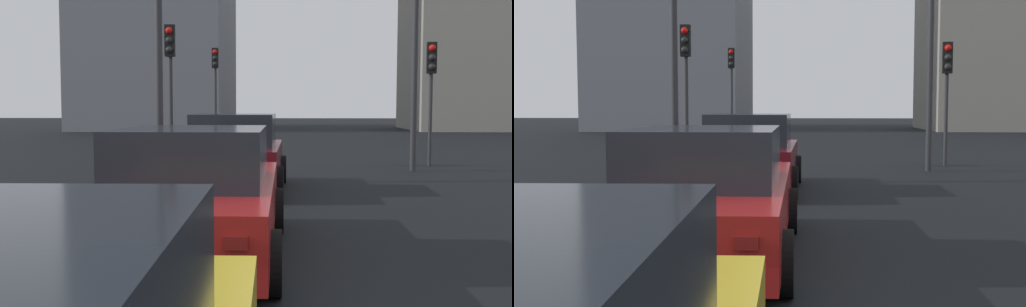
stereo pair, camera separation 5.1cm
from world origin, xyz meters
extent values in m
cube|color=#510F16|center=(8.22, 1.47, 0.61)|extent=(4.13, 1.96, 0.70)
cube|color=#1E232B|center=(8.02, 1.48, 1.29)|extent=(1.87, 1.69, 0.65)
cylinder|color=black|center=(9.47, 0.51, 0.32)|extent=(0.64, 0.23, 0.64)
cylinder|color=black|center=(9.51, 2.39, 0.32)|extent=(0.64, 0.23, 0.64)
cylinder|color=black|center=(6.93, 0.56, 0.32)|extent=(0.64, 0.23, 0.64)
cylinder|color=black|center=(6.97, 2.44, 0.32)|extent=(0.64, 0.23, 0.64)
cube|color=red|center=(6.15, 0.84, 0.74)|extent=(0.03, 0.20, 0.11)
cube|color=red|center=(6.18, 2.19, 0.74)|extent=(0.03, 0.20, 0.11)
cube|color=maroon|center=(2.28, 1.47, 0.59)|extent=(4.76, 1.84, 0.66)
cube|color=#1E232B|center=(2.04, 1.47, 1.23)|extent=(2.14, 1.61, 0.62)
cylinder|color=black|center=(3.75, 0.55, 0.32)|extent=(0.64, 0.22, 0.64)
cylinder|color=black|center=(3.75, 2.38, 0.32)|extent=(0.64, 0.22, 0.64)
cylinder|color=black|center=(0.80, 0.56, 0.32)|extent=(0.64, 0.22, 0.64)
cylinder|color=black|center=(0.80, 2.39, 0.32)|extent=(0.64, 0.22, 0.64)
cube|color=maroon|center=(-0.12, 0.82, 0.71)|extent=(0.03, 0.20, 0.11)
cube|color=maroon|center=(-0.11, 2.13, 0.71)|extent=(0.03, 0.20, 0.11)
cylinder|color=#2D2D30|center=(13.11, 3.73, 1.59)|extent=(0.11, 0.11, 3.19)
cube|color=black|center=(13.05, 3.73, 3.64)|extent=(0.21, 0.28, 0.90)
sphere|color=red|center=(12.94, 3.73, 3.91)|extent=(0.20, 0.20, 0.20)
sphere|color=black|center=(12.94, 3.73, 3.64)|extent=(0.20, 0.20, 0.20)
sphere|color=black|center=(12.94, 3.73, 3.37)|extent=(0.20, 0.20, 0.20)
cylinder|color=#2D2D30|center=(23.32, 3.56, 1.72)|extent=(0.11, 0.11, 3.44)
cube|color=black|center=(23.26, 3.56, 3.89)|extent=(0.21, 0.29, 0.90)
sphere|color=red|center=(23.15, 3.56, 4.16)|extent=(0.20, 0.20, 0.20)
sphere|color=black|center=(23.15, 3.56, 3.89)|extent=(0.20, 0.20, 0.20)
sphere|color=black|center=(23.15, 3.56, 3.62)|extent=(0.20, 0.20, 0.20)
cylinder|color=#2D2D30|center=(13.64, -3.82, 1.36)|extent=(0.11, 0.11, 2.71)
cube|color=black|center=(13.58, -3.82, 3.16)|extent=(0.23, 0.30, 0.90)
sphere|color=red|center=(13.47, -3.80, 3.43)|extent=(0.20, 0.20, 0.20)
sphere|color=black|center=(13.47, -3.80, 3.16)|extent=(0.20, 0.20, 0.20)
sphere|color=black|center=(13.47, -3.80, 2.89)|extent=(0.20, 0.20, 0.20)
cylinder|color=#2D2D30|center=(12.22, -3.05, 3.42)|extent=(0.16, 0.16, 6.84)
cylinder|color=#2D2D30|center=(9.23, 3.28, 3.89)|extent=(0.16, 0.16, 7.77)
cube|color=gray|center=(41.66, -14.00, 6.06)|extent=(9.48, 10.88, 12.12)
cube|color=slate|center=(43.44, 10.00, 8.92)|extent=(14.57, 10.50, 17.83)
camera|label=1|loc=(-5.01, 0.43, 1.80)|focal=44.17mm
camera|label=2|loc=(-5.00, 0.38, 1.80)|focal=44.17mm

